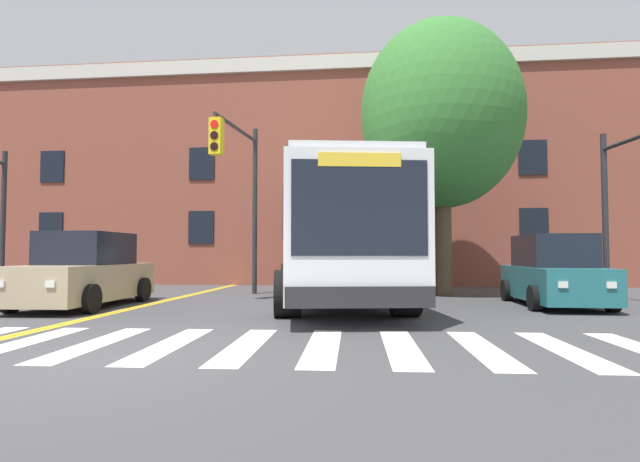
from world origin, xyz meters
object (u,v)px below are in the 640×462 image
city_bus (334,236)px  traffic_light_near_corner (638,182)px  car_teal_far_lane (553,273)px  traffic_light_overhead (240,176)px  street_tree_curbside_large (442,115)px  car_tan_near_lane (85,273)px

city_bus → traffic_light_near_corner: (7.69, -0.81, 1.32)m
city_bus → traffic_light_near_corner: 7.84m
car_teal_far_lane → traffic_light_overhead: traffic_light_overhead is taller
traffic_light_near_corner → street_tree_curbside_large: (-4.36, 3.03, 2.64)m
street_tree_curbside_large → car_teal_far_lane: bearing=-50.1°
car_tan_near_lane → traffic_light_near_corner: 14.06m
car_tan_near_lane → traffic_light_near_corner: traffic_light_near_corner is taller
city_bus → street_tree_curbside_large: 5.62m
city_bus → car_tan_near_lane: (-6.13, -2.03, -0.97)m
car_tan_near_lane → traffic_light_near_corner: (13.82, 1.21, 2.29)m
street_tree_curbside_large → city_bus: bearing=-146.4°
car_tan_near_lane → traffic_light_overhead: traffic_light_overhead is taller
traffic_light_near_corner → street_tree_curbside_large: size_ratio=0.53×
car_tan_near_lane → city_bus: bearing=18.3°
car_teal_far_lane → traffic_light_overhead: 9.22m
traffic_light_near_corner → street_tree_curbside_large: bearing=145.2°
car_teal_far_lane → street_tree_curbside_large: street_tree_curbside_large is taller
car_teal_far_lane → street_tree_curbside_large: bearing=129.9°
city_bus → street_tree_curbside_large: street_tree_curbside_large is taller
city_bus → car_tan_near_lane: size_ratio=2.46×
car_teal_far_lane → street_tree_curbside_large: (-2.35, 2.81, 4.94)m
city_bus → car_tan_near_lane: city_bus is taller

